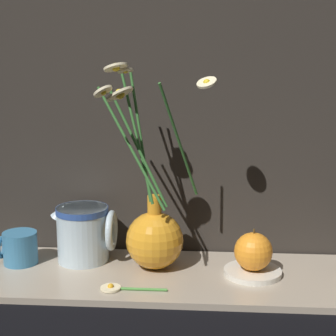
{
  "coord_description": "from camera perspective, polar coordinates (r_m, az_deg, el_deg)",
  "views": [
    {
      "loc": [
        0.06,
        -0.99,
        0.43
      ],
      "look_at": [
        -0.01,
        0.0,
        0.22
      ],
      "focal_mm": 60.0,
      "sensor_mm": 36.0,
      "label": 1
    }
  ],
  "objects": [
    {
      "name": "ground_plane",
      "position": [
        1.08,
        0.64,
        -11.29
      ],
      "size": [
        6.0,
        6.0,
        0.0
      ],
      "primitive_type": "plane",
      "color": "black"
    },
    {
      "name": "shelf",
      "position": [
        1.07,
        0.65,
        -11.0
      ],
      "size": [
        0.81,
        0.25,
        0.01
      ],
      "color": "tan",
      "rests_on": "ground_plane"
    },
    {
      "name": "vase_with_flowers",
      "position": [
        1.07,
        -1.45,
        -6.7
      ],
      "size": [
        0.22,
        0.2,
        0.39
      ],
      "color": "orange",
      "rests_on": "shelf"
    },
    {
      "name": "yellow_mug",
      "position": [
        1.15,
        -14.9,
        -7.84
      ],
      "size": [
        0.08,
        0.07,
        0.06
      ],
      "color": "teal",
      "rests_on": "shelf"
    },
    {
      "name": "ceramic_pitcher",
      "position": [
        1.13,
        -8.51,
        -6.36
      ],
      "size": [
        0.13,
        0.1,
        0.12
      ],
      "color": "silver",
      "rests_on": "shelf"
    },
    {
      "name": "saucer_plate",
      "position": [
        1.08,
        8.59,
        -10.41
      ],
      "size": [
        0.11,
        0.11,
        0.01
      ],
      "color": "silver",
      "rests_on": "shelf"
    },
    {
      "name": "orange_fruit",
      "position": [
        1.06,
        8.66,
        -8.38
      ],
      "size": [
        0.07,
        0.07,
        0.08
      ],
      "color": "orange",
      "rests_on": "saucer_plate"
    },
    {
      "name": "loose_daisy",
      "position": [
        1.01,
        -5.05,
        -12.06
      ],
      "size": [
        0.12,
        0.04,
        0.01
      ],
      "color": "#4C8E3D",
      "rests_on": "shelf"
    }
  ]
}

